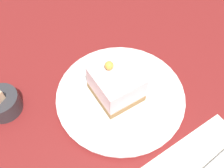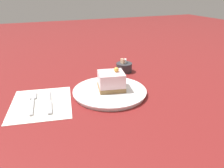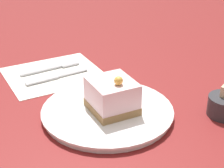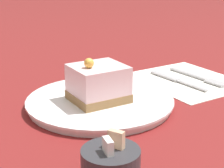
% 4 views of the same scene
% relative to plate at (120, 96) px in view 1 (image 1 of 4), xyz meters
% --- Properties ---
extents(ground_plane, '(4.00, 4.00, 0.00)m').
position_rel_plate_xyz_m(ground_plane, '(0.03, 0.01, -0.01)').
color(ground_plane, maroon).
extents(plate, '(0.27, 0.27, 0.02)m').
position_rel_plate_xyz_m(plate, '(0.00, 0.00, 0.00)').
color(plate, white).
rests_on(plate, ground_plane).
extents(cake_slice, '(0.11, 0.10, 0.08)m').
position_rel_plate_xyz_m(cake_slice, '(0.01, 0.00, 0.04)').
color(cake_slice, '#9E7547').
rests_on(cake_slice, plate).
extents(sugar_bowl, '(0.07, 0.07, 0.06)m').
position_rel_plate_xyz_m(sugar_bowl, '(0.14, 0.19, 0.01)').
color(sugar_bowl, '#333338').
rests_on(sugar_bowl, ground_plane).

